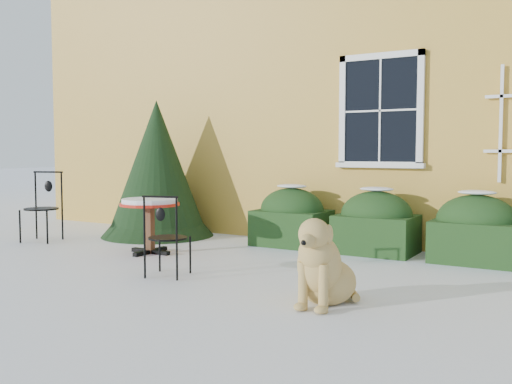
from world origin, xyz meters
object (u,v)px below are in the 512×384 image
Objects in this scene: evergreen_shrub at (157,182)px; patio_chair_near at (166,236)px; bistro_table at (150,208)px; patio_chair_far at (43,206)px; dog at (322,269)px.

evergreen_shrub reaches higher than patio_chair_near.
bistro_table is (1.01, -1.34, -0.27)m from evergreen_shrub.
patio_chair_far reaches higher than patio_chair_near.
dog is at bearing -32.13° from evergreen_shrub.
dog is (4.13, -2.59, -0.57)m from evergreen_shrub.
evergreen_shrub is 1.70m from bistro_table.
evergreen_shrub reaches higher than bistro_table.
patio_chair_far is at bearing -32.35° from patio_chair_near.
patio_chair_near reaches higher than dog.
patio_chair_far is 1.16× the size of dog.
evergreen_shrub is at bearing 146.40° from dog.
bistro_table is 0.89× the size of patio_chair_near.
patio_chair_far is (-1.18, -1.34, -0.36)m from evergreen_shrub.
bistro_table is 1.53m from patio_chair_near.
evergreen_shrub is 2.44× the size of patio_chair_near.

